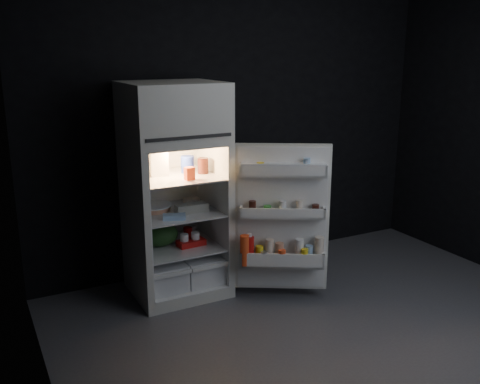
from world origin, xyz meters
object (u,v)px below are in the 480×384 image
yogurt_tray (191,243)px  egg_carton (192,208)px  fridge_door (282,222)px  refrigerator (174,183)px  milk_jug (158,161)px

yogurt_tray → egg_carton: bearing=-81.6°
fridge_door → yogurt_tray: fridge_door is taller
fridge_door → egg_carton: (-0.60, 0.44, 0.08)m
refrigerator → yogurt_tray: refrigerator is taller
refrigerator → yogurt_tray: (0.10, -0.11, -0.50)m
refrigerator → egg_carton: (0.10, -0.13, -0.19)m
milk_jug → fridge_door: bearing=-29.7°
fridge_door → milk_jug: fridge_door is taller
fridge_door → milk_jug: bearing=143.2°
fridge_door → egg_carton: size_ratio=4.51×
refrigerator → egg_carton: size_ratio=6.58×
refrigerator → fridge_door: refrigerator is taller
fridge_door → milk_jug: 1.12m
refrigerator → egg_carton: 0.25m
milk_jug → egg_carton: milk_jug is taller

